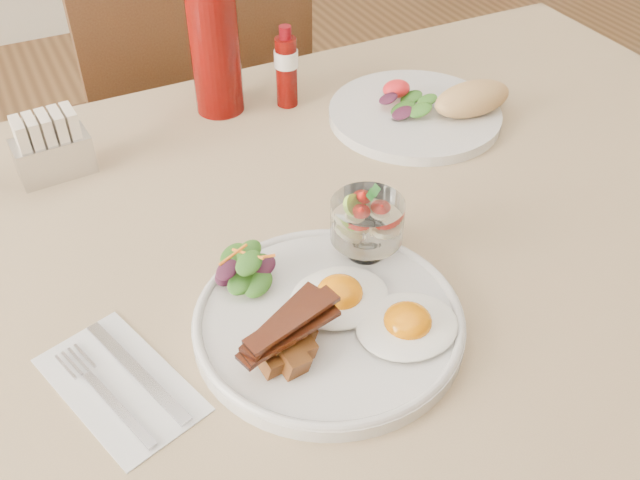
# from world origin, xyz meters

# --- Properties ---
(table) EXTENTS (1.33, 0.88, 0.75)m
(table) POSITION_xyz_m (0.00, 0.00, 0.66)
(table) COLOR #4F3119
(table) RESTS_ON ground
(chair_far) EXTENTS (0.42, 0.42, 0.93)m
(chair_far) POSITION_xyz_m (0.00, 0.66, 0.52)
(chair_far) COLOR #4F3119
(chair_far) RESTS_ON ground
(main_plate) EXTENTS (0.28, 0.28, 0.02)m
(main_plate) POSITION_xyz_m (-0.10, -0.14, 0.76)
(main_plate) COLOR silver
(main_plate) RESTS_ON table
(fried_eggs) EXTENTS (0.18, 0.19, 0.03)m
(fried_eggs) POSITION_xyz_m (-0.06, -0.16, 0.78)
(fried_eggs) COLOR white
(fried_eggs) RESTS_ON main_plate
(bacon_potato_pile) EXTENTS (0.11, 0.07, 0.05)m
(bacon_potato_pile) POSITION_xyz_m (-0.16, -0.17, 0.79)
(bacon_potato_pile) COLOR brown
(bacon_potato_pile) RESTS_ON main_plate
(side_salad) EXTENTS (0.07, 0.07, 0.04)m
(side_salad) POSITION_xyz_m (-0.16, -0.06, 0.79)
(side_salad) COLOR #265115
(side_salad) RESTS_ON main_plate
(fruit_cup) EXTENTS (0.08, 0.08, 0.08)m
(fruit_cup) POSITION_xyz_m (-0.02, -0.07, 0.81)
(fruit_cup) COLOR white
(fruit_cup) RESTS_ON main_plate
(second_plate) EXTENTS (0.26, 0.25, 0.06)m
(second_plate) POSITION_xyz_m (0.22, 0.17, 0.77)
(second_plate) COLOR silver
(second_plate) RESTS_ON table
(ketchup_bottle) EXTENTS (0.08, 0.08, 0.21)m
(ketchup_bottle) POSITION_xyz_m (-0.04, 0.33, 0.85)
(ketchup_bottle) COLOR #5A0705
(ketchup_bottle) RESTS_ON table
(hot_sauce_bottle) EXTENTS (0.04, 0.04, 0.13)m
(hot_sauce_bottle) POSITION_xyz_m (0.05, 0.30, 0.81)
(hot_sauce_bottle) COLOR #5A0705
(hot_sauce_bottle) RESTS_ON table
(sugar_caddy) EXTENTS (0.10, 0.06, 0.09)m
(sugar_caddy) POSITION_xyz_m (-0.30, 0.27, 0.79)
(sugar_caddy) COLOR silver
(sugar_caddy) RESTS_ON table
(napkin_cutlery) EXTENTS (0.14, 0.19, 0.01)m
(napkin_cutlery) POSITION_xyz_m (-0.31, -0.12, 0.75)
(napkin_cutlery) COLOR silver
(napkin_cutlery) RESTS_ON table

